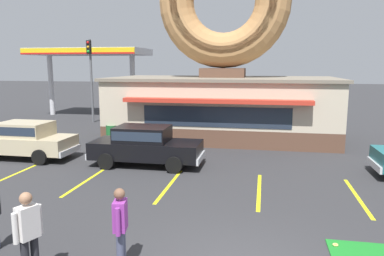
{
  "coord_description": "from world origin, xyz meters",
  "views": [
    {
      "loc": [
        0.45,
        -6.82,
        4.03
      ],
      "look_at": [
        -1.83,
        5.0,
        2.0
      ],
      "focal_mm": 35.0,
      "sensor_mm": 36.0,
      "label": 1
    }
  ],
  "objects_px": {
    "pedestrian_hooded_kid": "(28,232)",
    "trash_bin": "(112,134)",
    "car_black": "(145,144)",
    "car_champagne": "(24,139)",
    "traffic_light_pole": "(91,70)",
    "pedestrian_blue_sweater_man": "(120,225)"
  },
  "relations": [
    {
      "from": "pedestrian_blue_sweater_man",
      "to": "traffic_light_pole",
      "type": "relative_size",
      "value": 0.29
    },
    {
      "from": "pedestrian_blue_sweater_man",
      "to": "traffic_light_pole",
      "type": "height_order",
      "value": "traffic_light_pole"
    },
    {
      "from": "car_champagne",
      "to": "trash_bin",
      "type": "relative_size",
      "value": 4.68
    },
    {
      "from": "car_champagne",
      "to": "car_black",
      "type": "height_order",
      "value": "same"
    },
    {
      "from": "car_champagne",
      "to": "trash_bin",
      "type": "bearing_deg",
      "value": 54.34
    },
    {
      "from": "car_champagne",
      "to": "traffic_light_pole",
      "type": "relative_size",
      "value": 0.79
    },
    {
      "from": "traffic_light_pole",
      "to": "car_black",
      "type": "bearing_deg",
      "value": -54.98
    },
    {
      "from": "car_black",
      "to": "pedestrian_blue_sweater_man",
      "type": "relative_size",
      "value": 2.73
    },
    {
      "from": "car_champagne",
      "to": "pedestrian_blue_sweater_man",
      "type": "xyz_separation_m",
      "value": [
        7.52,
        -7.73,
        0.06
      ]
    },
    {
      "from": "car_champagne",
      "to": "pedestrian_blue_sweater_man",
      "type": "relative_size",
      "value": 2.73
    },
    {
      "from": "pedestrian_blue_sweater_man",
      "to": "trash_bin",
      "type": "distance_m",
      "value": 12.34
    },
    {
      "from": "car_black",
      "to": "trash_bin",
      "type": "bearing_deg",
      "value": 129.27
    },
    {
      "from": "car_black",
      "to": "pedestrian_blue_sweater_man",
      "type": "bearing_deg",
      "value": -75.55
    },
    {
      "from": "pedestrian_blue_sweater_man",
      "to": "trash_bin",
      "type": "bearing_deg",
      "value": 113.74
    },
    {
      "from": "car_black",
      "to": "pedestrian_hooded_kid",
      "type": "bearing_deg",
      "value": -86.91
    },
    {
      "from": "pedestrian_hooded_kid",
      "to": "traffic_light_pole",
      "type": "relative_size",
      "value": 0.3
    },
    {
      "from": "pedestrian_blue_sweater_man",
      "to": "traffic_light_pole",
      "type": "bearing_deg",
      "value": 117.17
    },
    {
      "from": "pedestrian_blue_sweater_man",
      "to": "pedestrian_hooded_kid",
      "type": "distance_m",
      "value": 1.68
    },
    {
      "from": "car_black",
      "to": "pedestrian_hooded_kid",
      "type": "distance_m",
      "value": 8.36
    },
    {
      "from": "pedestrian_hooded_kid",
      "to": "trash_bin",
      "type": "relative_size",
      "value": 1.79
    },
    {
      "from": "pedestrian_hooded_kid",
      "to": "traffic_light_pole",
      "type": "distance_m",
      "value": 20.45
    },
    {
      "from": "pedestrian_hooded_kid",
      "to": "trash_bin",
      "type": "distance_m",
      "value": 12.51
    }
  ]
}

